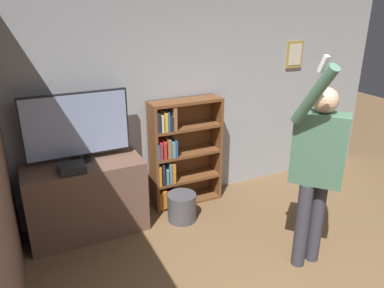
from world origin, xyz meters
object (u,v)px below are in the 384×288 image
television (77,127)px  person (318,162)px  bookshelf (179,155)px  waste_bin (182,207)px  game_console (72,168)px

television → person: (1.84, -1.58, -0.13)m
television → person: size_ratio=0.52×
bookshelf → waste_bin: 0.65m
game_console → waste_bin: 1.37m
waste_bin → bookshelf: bearing=69.9°
game_console → person: size_ratio=0.12×
television → bookshelf: bearing=2.4°
television → game_console: size_ratio=4.37×
bookshelf → game_console: bearing=-167.6°
television → game_console: (-0.13, -0.24, -0.35)m
television → bookshelf: size_ratio=0.81×
bookshelf → person: 1.81m
game_console → waste_bin: bearing=-5.0°
game_console → person: (1.97, -1.34, 0.22)m
television → game_console: television is taller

